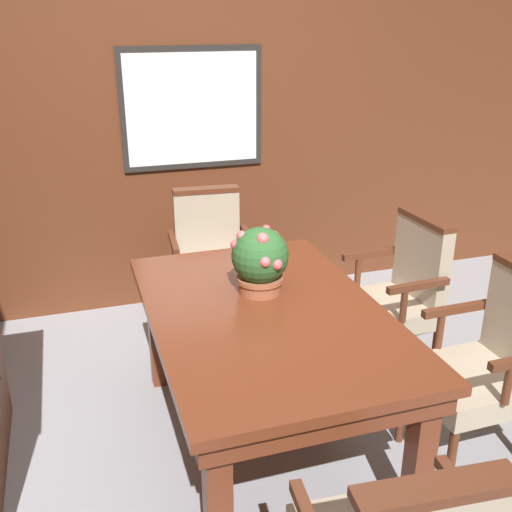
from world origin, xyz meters
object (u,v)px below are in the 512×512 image
Objects in this scene: dining_table at (266,329)px; chair_right_far at (397,293)px; chair_right_near at (491,361)px; potted_plant at (260,260)px; chair_head_far at (211,259)px.

chair_right_far is at bearing 22.84° from dining_table.
dining_table is 0.98m from chair_right_far.
dining_table is 1.66× the size of chair_right_near.
potted_plant is (-0.91, 0.56, 0.38)m from chair_right_near.
chair_right_near and chair_right_far have the same top height.
chair_right_far reaches higher than dining_table.
dining_table is 0.32m from potted_plant.
chair_head_far is at bearing -150.14° from chair_right_near.
chair_right_far is at bearing 12.31° from potted_plant.
chair_right_far is at bearing -177.36° from chair_right_near.
chair_head_far is (-0.91, 1.54, 0.00)m from chair_right_near.
chair_head_far is at bearing -135.33° from chair_right_far.
chair_head_far and chair_right_far have the same top height.
chair_right_near is (0.94, -0.37, -0.12)m from dining_table.
chair_head_far is at bearing 90.26° from potted_plant.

